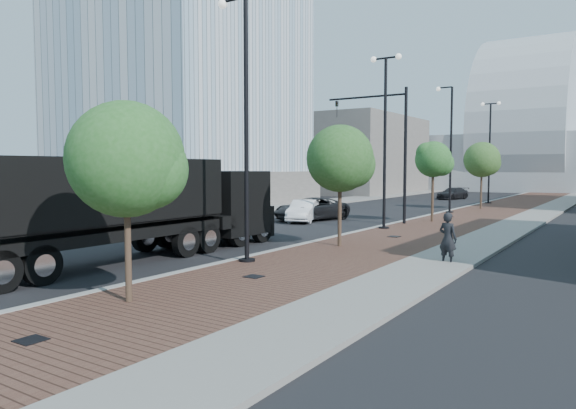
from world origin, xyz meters
The scene contains 24 objects.
sidewalk centered at (3.50, 40.00, 0.06)m, with size 7.00×140.00×0.12m, color #4C2D23.
concrete_strip centered at (6.20, 40.00, 0.07)m, with size 2.40×140.00×0.13m, color slate.
curb centered at (0.00, 40.00, 0.07)m, with size 0.30×140.00×0.14m, color gray.
west_sidewalk centered at (-13.00, 40.00, 0.06)m, with size 4.00×140.00×0.12m, color slate.
dump_truck centered at (-3.41, 10.46, 1.56)m, with size 2.89×13.73×3.70m.
white_sedan centered at (-5.46, 23.66, 0.67)m, with size 1.42×4.08×1.34m, color white.
dark_car_mid centered at (-5.53, 24.68, 0.72)m, with size 2.40×5.21×1.45m, color black.
dark_car_far centered at (-4.46, 52.29, 0.62)m, with size 1.74×4.27×1.24m, color black.
pedestrian centered at (6.47, 13.75, 0.92)m, with size 0.67×0.44×1.84m, color black.
streetlight_1 centered at (0.49, 10.00, 4.34)m, with size 1.44×0.56×9.21m.
streetlight_2 centered at (0.60, 22.00, 4.82)m, with size 1.72×0.56×9.28m.
streetlight_3 centered at (0.49, 34.00, 4.34)m, with size 1.44×0.56×9.21m.
streetlight_4 centered at (0.60, 46.00, 4.82)m, with size 1.72×0.56×9.28m.
traffic_mast centered at (-0.30, 25.00, 4.98)m, with size 5.09×0.20×8.00m.
tree_0 centered at (1.65, 4.02, 3.57)m, with size 2.80×2.80×4.98m.
tree_1 centered at (1.65, 15.02, 3.74)m, with size 2.78×2.78×5.14m.
tree_2 centered at (1.65, 27.02, 3.85)m, with size 2.24×2.16×4.95m.
tree_3 centered at (1.65, 39.02, 3.98)m, with size 2.80×2.80×5.39m.
tower_podium centered at (-24.00, 32.00, 1.50)m, with size 19.00×19.00×3.00m, color #5E5954.
convention_center centered at (-2.00, 85.00, 6.00)m, with size 50.00×30.00×50.00m.
commercial_block_nw centered at (-20.00, 60.00, 5.00)m, with size 14.00×20.00×10.00m, color #65605B.
utility_cover_0 centered at (2.40, 1.00, 0.13)m, with size 0.50×0.50×0.02m, color black.
utility_cover_1 centered at (2.40, 8.00, 0.13)m, with size 0.50×0.50×0.02m, color black.
utility_cover_2 centered at (2.40, 19.00, 0.13)m, with size 0.50×0.50×0.02m, color black.
Camera 1 is at (11.86, -4.56, 3.38)m, focal length 33.19 mm.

